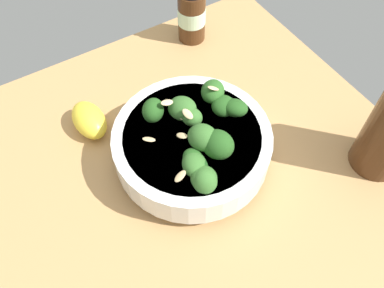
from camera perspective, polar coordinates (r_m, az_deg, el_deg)
ground_plane at (r=59.77cm, az=0.28°, el=-5.46°), size 64.18×64.18×4.14cm
bowl_of_broccoli at (r=55.69cm, az=0.19°, el=0.14°), size 22.07×22.07×10.90cm
lemon_wedge at (r=63.07cm, az=-14.46°, el=3.33°), size 7.69×4.98×4.09cm
bottle_short at (r=74.13cm, az=-0.06°, el=18.16°), size 5.02×5.02×11.41cm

